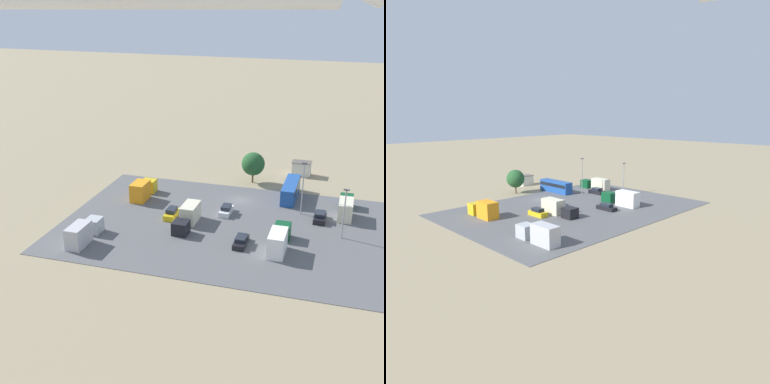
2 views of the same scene
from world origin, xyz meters
The scene contains 16 objects.
ground_plane centered at (0.00, 0.00, 0.00)m, with size 400.00×400.00×0.00m, color gray.
parking_lot_surface centered at (0.00, 11.64, 0.04)m, with size 52.80×36.93×0.08m.
shed_building centered at (-9.19, -17.74, 1.45)m, with size 3.98×2.76×2.87m.
bus centered at (-8.70, -4.08, 1.70)m, with size 2.46×10.10×3.01m.
parked_car_0 centered at (0.87, 6.69, 0.73)m, with size 1.78×4.20×1.55m.
parked_car_1 centered at (-14.83, 4.87, 0.72)m, with size 1.98×4.18×1.54m.
parked_car_2 centered at (9.41, 10.84, 0.77)m, with size 1.73×4.29×1.66m.
parked_car_3 centered at (-4.08, 17.52, 0.67)m, with size 1.77×4.62×1.43m.
parked_truck_0 centered at (-18.80, 1.17, 1.52)m, with size 2.31×9.01×3.14m.
parked_truck_1 centered at (5.88, 12.96, 1.47)m, with size 2.45×8.76×3.05m.
parked_truck_2 centered at (19.34, 23.64, 1.61)m, with size 2.32×8.73×3.35m.
parked_truck_3 centered at (-9.76, 17.21, 1.64)m, with size 2.40×9.31×3.40m.
parked_truck_4 centered at (17.50, 3.96, 1.63)m, with size 2.59×7.71×3.39m.
tree_near_shed centered at (-0.36, -10.27, 3.91)m, with size 4.62×4.62×6.22m.
light_pole_lot_centre centered at (-11.45, 2.88, 5.17)m, with size 0.90×0.28×9.31m.
light_pole_lot_edge centered at (-18.63, 10.54, 4.60)m, with size 0.90×0.28×8.18m.
Camera 2 is at (55.14, 68.35, 20.53)m, focal length 35.00 mm.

